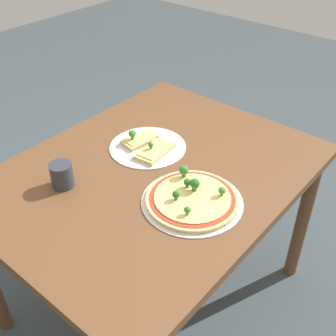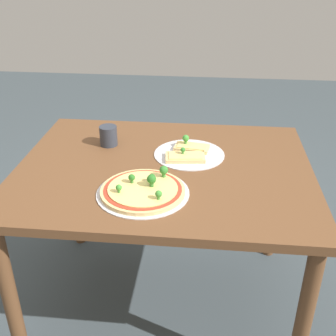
{
  "view_description": "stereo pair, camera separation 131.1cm",
  "coord_description": "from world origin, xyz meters",
  "px_view_note": "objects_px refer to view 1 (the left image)",
  "views": [
    {
      "loc": [
        0.94,
        0.86,
        1.69
      ],
      "look_at": [
        -0.02,
        0.05,
        0.78
      ],
      "focal_mm": 45.0,
      "sensor_mm": 36.0,
      "label": 1
    },
    {
      "loc": [
        -0.17,
        1.54,
        1.58
      ],
      "look_at": [
        -0.02,
        0.05,
        0.78
      ],
      "focal_mm": 45.0,
      "sensor_mm": 36.0,
      "label": 2
    }
  ],
  "objects_px": {
    "pizza_tray_slice": "(148,146)",
    "drinking_cup": "(62,175)",
    "pizza_tray_whole": "(192,199)",
    "dining_table": "(154,189)"
  },
  "relations": [
    {
      "from": "pizza_tray_slice",
      "to": "drinking_cup",
      "type": "xyz_separation_m",
      "value": [
        0.37,
        -0.07,
        0.04
      ]
    },
    {
      "from": "pizza_tray_slice",
      "to": "pizza_tray_whole",
      "type": "bearing_deg",
      "value": 66.31
    },
    {
      "from": "pizza_tray_whole",
      "to": "drinking_cup",
      "type": "bearing_deg",
      "value": -61.15
    },
    {
      "from": "pizza_tray_slice",
      "to": "drinking_cup",
      "type": "bearing_deg",
      "value": -10.29
    },
    {
      "from": "dining_table",
      "to": "pizza_tray_slice",
      "type": "xyz_separation_m",
      "value": [
        -0.1,
        -0.12,
        0.1
      ]
    },
    {
      "from": "pizza_tray_whole",
      "to": "pizza_tray_slice",
      "type": "distance_m",
      "value": 0.37
    },
    {
      "from": "dining_table",
      "to": "drinking_cup",
      "type": "xyz_separation_m",
      "value": [
        0.28,
        -0.18,
        0.14
      ]
    },
    {
      "from": "pizza_tray_whole",
      "to": "pizza_tray_slice",
      "type": "height_order",
      "value": "pizza_tray_whole"
    },
    {
      "from": "dining_table",
      "to": "drinking_cup",
      "type": "bearing_deg",
      "value": -33.59
    },
    {
      "from": "dining_table",
      "to": "pizza_tray_whole",
      "type": "bearing_deg",
      "value": 76.62
    }
  ]
}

